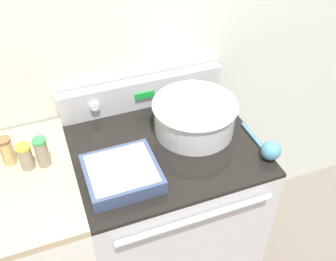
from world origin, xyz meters
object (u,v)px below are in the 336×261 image
object	(u,v)px
ladle	(270,150)
mixing_bowl	(194,115)
spice_jar_green_cap	(42,152)
spice_jar_yellow_cap	(26,157)
spice_jar_brown_cap	(7,151)
casserole_dish	(122,173)

from	to	relation	value
ladle	mixing_bowl	bearing A→B (deg)	129.34
spice_jar_green_cap	spice_jar_yellow_cap	bearing A→B (deg)	174.50
mixing_bowl	spice_jar_green_cap	xyz separation A→B (m)	(-0.63, -0.00, -0.00)
ladle	spice_jar_yellow_cap	world-z (taller)	spice_jar_yellow_cap
mixing_bowl	spice_jar_yellow_cap	bearing A→B (deg)	179.53
ladle	spice_jar_brown_cap	distance (m)	1.01
spice_jar_yellow_cap	spice_jar_brown_cap	world-z (taller)	spice_jar_brown_cap
mixing_bowl	casserole_dish	size ratio (longest dim) A/B	1.32
ladle	spice_jar_brown_cap	world-z (taller)	spice_jar_brown_cap
spice_jar_brown_cap	spice_jar_green_cap	bearing A→B (deg)	-24.55
ladle	spice_jar_green_cap	world-z (taller)	spice_jar_green_cap
casserole_dish	ladle	distance (m)	0.59
spice_jar_green_cap	spice_jar_yellow_cap	distance (m)	0.06
spice_jar_green_cap	spice_jar_brown_cap	xyz separation A→B (m)	(-0.12, 0.06, -0.00)
ladle	spice_jar_brown_cap	xyz separation A→B (m)	(-0.96, 0.31, 0.04)
casserole_dish	spice_jar_green_cap	bearing A→B (deg)	146.99
casserole_dish	spice_jar_yellow_cap	distance (m)	0.37
ladle	spice_jar_green_cap	bearing A→B (deg)	162.89
mixing_bowl	spice_jar_brown_cap	bearing A→B (deg)	175.72
casserole_dish	mixing_bowl	bearing A→B (deg)	24.85
spice_jar_brown_cap	ladle	bearing A→B (deg)	-18.10
casserole_dish	spice_jar_yellow_cap	size ratio (longest dim) A/B	2.46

